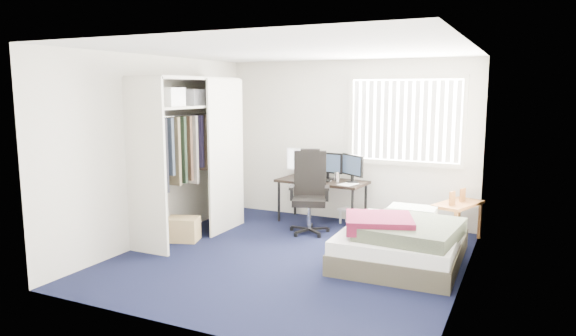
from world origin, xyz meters
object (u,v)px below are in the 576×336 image
Objects in this scene: nightstand at (458,207)px; bed at (402,240)px; desk at (323,177)px; office_chair at (309,200)px.

nightstand is 0.47× the size of bed.
bed is at bearing -40.43° from desk.
bed is (1.54, -1.31, -0.45)m from desk.
nightstand is 1.26m from bed.
desk is at bearing 91.24° from office_chair.
desk is 0.61m from office_chair.
nightstand is (2.01, 0.40, 0.01)m from office_chair.
office_chair reaches higher than bed.
desk reaches higher than nightstand.
bed is at bearing -26.26° from office_chair.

